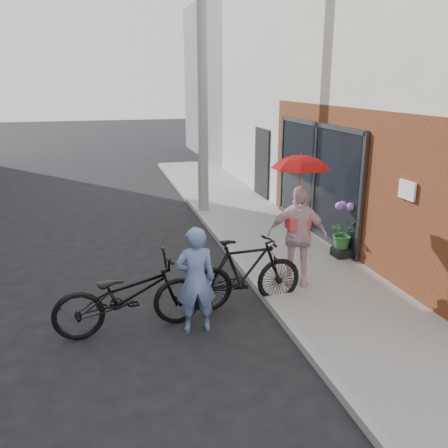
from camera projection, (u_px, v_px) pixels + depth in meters
name	position (u px, v px, depth m)	size (l,w,h in m)	color
ground	(219.00, 323.00, 7.11)	(80.00, 80.00, 0.00)	black
sidewalk	(296.00, 260.00, 9.46)	(2.20, 24.00, 0.12)	gray
curb	(240.00, 265.00, 9.18)	(0.12, 24.00, 0.12)	#9E9E99
plaster_building	(358.00, 81.00, 16.19)	(8.00, 6.00, 7.00)	silver
east_building_far	(282.00, 81.00, 22.67)	(8.00, 8.00, 7.00)	slate
utility_pole	(202.00, 80.00, 11.92)	(0.28, 0.28, 7.00)	#9E9E99
officer	(196.00, 280.00, 6.69)	(0.58, 0.38, 1.58)	#6880BA
bike_left	(129.00, 295.00, 6.75)	(0.75, 2.14, 1.12)	black
bike_right	(245.00, 273.00, 7.49)	(0.54, 1.92, 1.16)	black
kimono_woman	(297.00, 235.00, 8.02)	(1.01, 0.42, 1.72)	silver
parasol	(301.00, 162.00, 7.65)	(0.90, 0.90, 0.79)	red
planter	(342.00, 252.00, 9.47)	(0.34, 0.34, 0.18)	black
potted_plant	(343.00, 233.00, 9.35)	(0.55, 0.48, 0.61)	#2B6C2C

